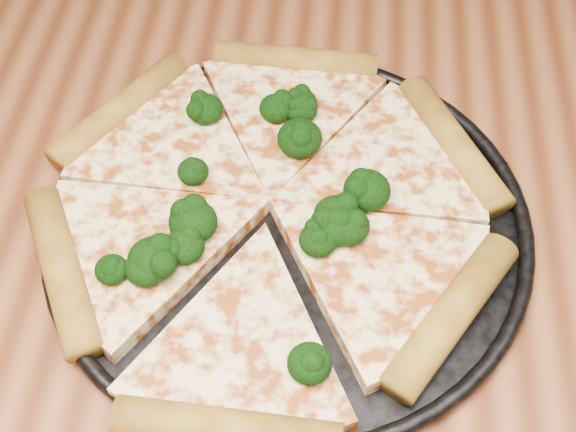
{
  "coord_description": "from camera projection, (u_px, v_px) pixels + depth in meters",
  "views": [
    {
      "loc": [
        0.05,
        -0.29,
        1.25
      ],
      "look_at": [
        0.02,
        0.07,
        0.77
      ],
      "focal_mm": 48.1,
      "sensor_mm": 36.0,
      "label": 1
    }
  ],
  "objects": [
    {
      "name": "broccoli_florets",
      "position": [
        268.0,
        200.0,
        0.59
      ],
      "size": [
        0.21,
        0.27,
        0.03
      ],
      "color": "black",
      "rests_on": "pizza"
    },
    {
      "name": "pizza",
      "position": [
        269.0,
        206.0,
        0.61
      ],
      "size": [
        0.39,
        0.39,
        0.03
      ],
      "rotation": [
        0.0,
        0.0,
        -0.04
      ],
      "color": "#FFE29C",
      "rests_on": "pizza_pan"
    },
    {
      "name": "pizza_pan",
      "position": [
        288.0,
        222.0,
        0.61
      ],
      "size": [
        0.38,
        0.38,
        0.02
      ],
      "color": "black",
      "rests_on": "dining_table"
    },
    {
      "name": "dining_table",
      "position": [
        255.0,
        353.0,
        0.65
      ],
      "size": [
        1.2,
        0.9,
        0.75
      ],
      "color": "brown",
      "rests_on": "ground"
    }
  ]
}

